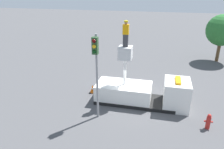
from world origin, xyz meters
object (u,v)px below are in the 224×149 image
at_px(worker, 126,34).
at_px(traffic_cone_rear, 93,89).
at_px(tree_left_bg, 222,30).
at_px(bucket_truck, 142,93).
at_px(fire_hydrant, 208,122).
at_px(traffic_light_pole, 96,61).

xyz_separation_m(worker, traffic_cone_rear, (-2.72, 0.68, -4.72)).
xyz_separation_m(traffic_cone_rear, tree_left_bg, (11.31, 10.86, 3.18)).
height_order(bucket_truck, tree_left_bg, tree_left_bg).
height_order(worker, traffic_cone_rear, worker).
bearing_deg(fire_hydrant, traffic_light_pole, -176.45).
bearing_deg(fire_hydrant, traffic_cone_rear, 160.62).
xyz_separation_m(bucket_truck, fire_hydrant, (4.25, -2.22, -0.33)).
bearing_deg(worker, traffic_cone_rear, 165.88).
bearing_deg(worker, traffic_light_pole, -115.97).
bearing_deg(traffic_light_pole, fire_hydrant, 3.55).
bearing_deg(fire_hydrant, bucket_truck, 152.42).
relative_size(worker, tree_left_bg, 0.33).
relative_size(fire_hydrant, tree_left_bg, 0.19).
distance_m(fire_hydrant, tree_left_bg, 14.42).
xyz_separation_m(bucket_truck, worker, (-1.29, 0.00, 4.24)).
xyz_separation_m(traffic_light_pole, fire_hydrant, (6.82, 0.42, -3.41)).
bearing_deg(tree_left_bg, traffic_light_pole, -124.86).
bearing_deg(traffic_cone_rear, traffic_light_pole, -66.72).
distance_m(bucket_truck, traffic_light_pole, 4.80).
bearing_deg(bucket_truck, worker, 180.00).
relative_size(worker, traffic_light_pole, 0.32).
distance_m(bucket_truck, worker, 4.43).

